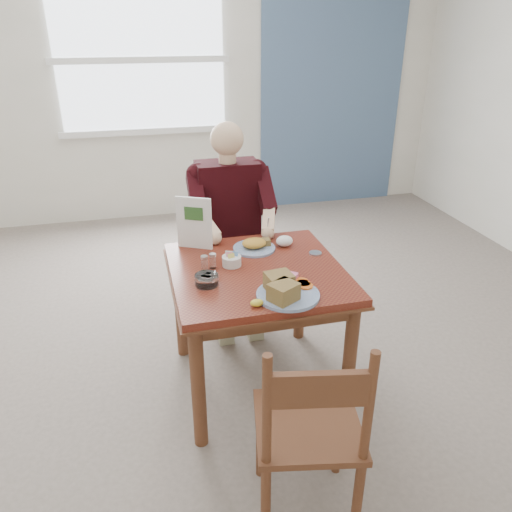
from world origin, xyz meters
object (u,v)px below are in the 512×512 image
object	(u,v)px
table	(257,287)
chair_near	(309,431)
near_plate	(285,290)
chair_far	(229,254)
diner	(230,213)
far_plate	(255,245)

from	to	relation	value
table	chair_near	bearing A→B (deg)	-91.10
near_plate	chair_far	bearing A→B (deg)	92.84
table	near_plate	distance (m)	0.35
diner	chair_near	bearing A→B (deg)	-90.62
chair_far	chair_near	size ratio (longest dim) A/B	1.00
chair_near	diner	size ratio (longest dim) A/B	0.69
chair_far	diner	distance (m)	0.34
table	far_plate	bearing A→B (deg)	78.56
table	chair_near	world-z (taller)	chair_near
near_plate	chair_near	bearing A→B (deg)	-97.03
table	diner	distance (m)	0.73
chair_far	near_plate	world-z (taller)	chair_far
chair_far	diner	world-z (taller)	diner
chair_near	near_plate	distance (m)	0.67
chair_near	diner	xyz separation A→B (m)	(0.02, 1.62, 0.33)
near_plate	far_plate	distance (m)	0.56
table	chair_far	bearing A→B (deg)	90.00
chair_far	near_plate	distance (m)	1.16
near_plate	diner	bearing A→B (deg)	93.09
chair_near	near_plate	size ratio (longest dim) A/B	2.40
table	near_plate	xyz separation A→B (m)	(0.06, -0.32, 0.15)
table	near_plate	world-z (taller)	near_plate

